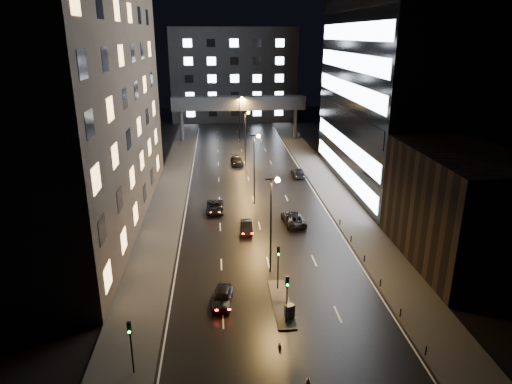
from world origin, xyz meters
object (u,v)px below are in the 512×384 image
car_away_c (215,207)px  car_toward_b (298,173)px  car_away_a (222,297)px  car_toward_a (293,218)px  car_away_b (247,227)px  utility_cabinet (290,311)px  car_away_d (237,161)px

car_away_c → car_toward_b: size_ratio=1.02×
car_away_a → car_toward_a: 20.00m
car_away_b → utility_cabinet: size_ratio=3.46×
car_away_c → car_toward_a: size_ratio=0.95×
car_away_c → car_toward_a: car_toward_a is taller
car_away_a → car_away_b: (3.22, 15.65, -0.03)m
car_away_b → car_toward_a: 6.49m
car_away_c → car_toward_b: bearing=47.3°
car_away_b → car_away_d: car_away_d is taller
car_away_c → utility_cabinet: car_away_c is taller
car_away_d → car_toward_b: (10.10, -8.56, -0.03)m
car_toward_a → car_toward_b: size_ratio=1.07×
car_away_c → car_toward_a: bearing=-26.6°
car_away_d → car_away_c: bearing=-103.9°
car_toward_a → utility_cabinet: bearing=75.0°
car_away_a → car_away_d: (3.49, 46.55, 0.04)m
car_away_a → car_toward_a: size_ratio=0.78×
utility_cabinet → car_away_b: bearing=73.2°
car_away_b → car_away_d: size_ratio=0.79×
car_away_d → car_toward_a: bearing=-82.4°
car_toward_a → car_away_d: bearing=-83.2°
car_away_a → car_away_d: car_away_d is taller
car_toward_b → car_away_d: bearing=-38.9°
car_away_c → car_toward_a: 11.27m
car_away_c → car_away_d: bearing=80.5°
car_away_b → car_away_d: bearing=91.2°
car_away_d → car_away_b: bearing=-94.5°
car_away_b → car_toward_b: size_ratio=0.82×
car_away_d → utility_cabinet: car_away_d is taller
car_away_c → car_away_b: bearing=-61.1°
car_away_a → utility_cabinet: car_away_a is taller
car_away_a → car_toward_a: bearing=69.4°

